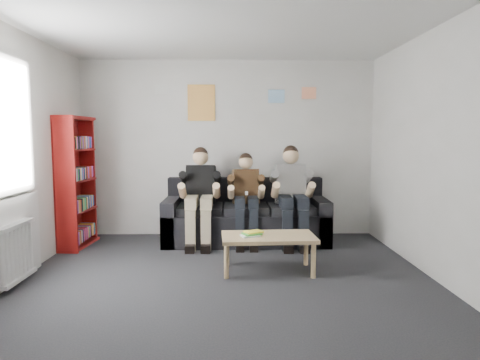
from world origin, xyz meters
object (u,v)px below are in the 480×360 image
object	(u,v)px
sofa	(246,219)
coffee_table	(268,240)
person_left	(200,196)
person_middle	(246,198)
person_right	(292,195)
bookshelf	(77,182)

from	to	relation	value
sofa	coffee_table	xyz separation A→B (m)	(0.22, -1.46, 0.04)
sofa	person_left	bearing A→B (deg)	-162.28
sofa	person_middle	xyz separation A→B (m)	(0.00, -0.20, 0.33)
sofa	coffee_table	world-z (taller)	sofa
sofa	person_left	size ratio (longest dim) A/B	1.70
person_middle	person_right	size ratio (longest dim) A/B	0.92
sofa	bookshelf	bearing A→B (deg)	-173.62
bookshelf	person_middle	xyz separation A→B (m)	(2.36, 0.06, -0.24)
sofa	person_middle	size ratio (longest dim) A/B	1.81
sofa	person_left	world-z (taller)	person_left
person_left	person_right	xyz separation A→B (m)	(1.31, -0.00, 0.01)
person_middle	person_right	world-z (taller)	person_right
coffee_table	person_right	bearing A→B (deg)	70.59
person_middle	sofa	bearing A→B (deg)	82.39
coffee_table	person_left	bearing A→B (deg)	124.88
bookshelf	person_middle	size ratio (longest dim) A/B	1.39
bookshelf	sofa	bearing A→B (deg)	11.43
sofa	person_right	size ratio (longest dim) A/B	1.67
person_right	person_middle	bearing A→B (deg)	177.24
sofa	person_left	distance (m)	0.78
person_right	bookshelf	bearing A→B (deg)	178.80
sofa	person_right	xyz separation A→B (m)	(0.65, -0.21, 0.38)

